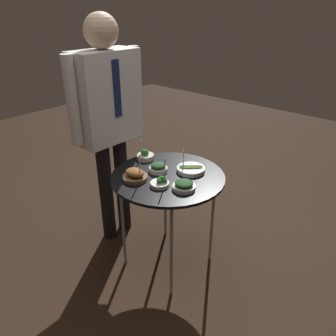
{
  "coord_description": "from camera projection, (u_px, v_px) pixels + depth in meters",
  "views": [
    {
      "loc": [
        -1.34,
        -1.17,
        1.63
      ],
      "look_at": [
        0.0,
        0.0,
        0.74
      ],
      "focal_mm": 35.0,
      "sensor_mm": 36.0,
      "label": 1
    }
  ],
  "objects": [
    {
      "name": "ground_plane",
      "position": [
        168.0,
        260.0,
        2.32
      ],
      "size": [
        8.0,
        8.0,
        0.0
      ],
      "primitive_type": "plane",
      "color": "black"
    },
    {
      "name": "serving_cart",
      "position": [
        168.0,
        182.0,
        2.03
      ],
      "size": [
        0.7,
        0.7,
        0.69
      ],
      "color": "black",
      "rests_on": "ground_plane"
    },
    {
      "name": "bowl_spinach_center",
      "position": [
        158.0,
        168.0,
        2.05
      ],
      "size": [
        0.12,
        0.12,
        0.06
      ],
      "color": "silver",
      "rests_on": "serving_cart"
    },
    {
      "name": "bowl_broccoli_back_left",
      "position": [
        160.0,
        182.0,
        1.89
      ],
      "size": [
        0.11,
        0.11,
        0.18
      ],
      "color": "white",
      "rests_on": "serving_cart"
    },
    {
      "name": "bowl_spinach_front_left",
      "position": [
        184.0,
        185.0,
        1.85
      ],
      "size": [
        0.13,
        0.13,
        0.05
      ],
      "color": "white",
      "rests_on": "serving_cart"
    },
    {
      "name": "bowl_broccoli_front_center",
      "position": [
        145.0,
        155.0,
        2.21
      ],
      "size": [
        0.12,
        0.12,
        0.13
      ],
      "color": "silver",
      "rests_on": "serving_cart"
    },
    {
      "name": "bowl_asparagus_mid_left",
      "position": [
        191.0,
        169.0,
        2.06
      ],
      "size": [
        0.18,
        0.18,
        0.14
      ],
      "color": "silver",
      "rests_on": "serving_cart"
    },
    {
      "name": "bowl_roast_front_right",
      "position": [
        135.0,
        175.0,
        1.96
      ],
      "size": [
        0.15,
        0.15,
        0.17
      ],
      "color": "brown",
      "rests_on": "serving_cart"
    },
    {
      "name": "waiter_figure",
      "position": [
        108.0,
        108.0,
        2.17
      ],
      "size": [
        0.59,
        0.22,
        1.59
      ],
      "color": "black",
      "rests_on": "ground_plane"
    }
  ]
}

